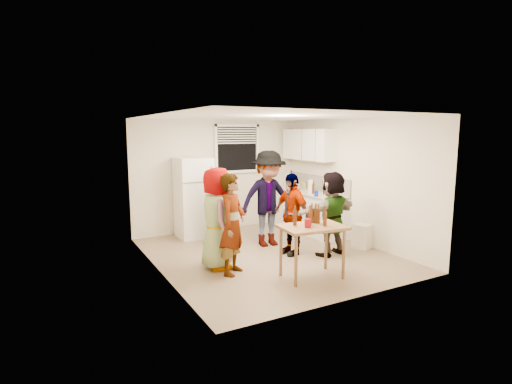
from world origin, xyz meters
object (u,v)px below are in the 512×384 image
guest_back_right (268,245)px  guest_black (291,254)px  wine_bottle (291,187)px  guest_grey (217,267)px  beer_bottle_table (315,223)px  red_cup (308,227)px  guest_stripe (233,273)px  guest_orange (331,254)px  guest_back_left (222,246)px  beer_bottle_counter (313,194)px  kettle (297,190)px  blue_cup (316,196)px  trash_bin (362,235)px  refrigerator (194,198)px  serving_table (311,277)px

guest_back_right → guest_black: guest_back_right is taller
wine_bottle → guest_grey: bearing=-143.5°
beer_bottle_table → red_cup: (-0.28, -0.18, 0.00)m
guest_stripe → guest_orange: (2.01, 0.03, 0.00)m
guest_stripe → guest_back_left: bearing=31.4°
beer_bottle_counter → guest_grey: 3.03m
guest_grey → guest_black: (1.50, 0.05, 0.00)m
guest_grey → guest_black: bearing=-78.0°
beer_bottle_table → guest_grey: bearing=142.2°
beer_bottle_table → guest_stripe: bearing=152.1°
beer_bottle_counter → beer_bottle_table: size_ratio=0.96×
kettle → beer_bottle_counter: size_ratio=1.18×
wine_bottle → guest_back_right: wine_bottle is taller
kettle → red_cup: (-1.78, -2.86, -0.08)m
blue_cup → guest_grey: 2.79m
kettle → guest_orange: bearing=-129.0°
kettle → beer_bottle_table: bearing=-140.8°
trash_bin → guest_orange: bearing=-175.7°
beer_bottle_counter → beer_bottle_table: bearing=-125.8°
refrigerator → kettle: (2.40, -0.39, 0.05)m
trash_bin → kettle: bearing=95.3°
kettle → beer_bottle_counter: 0.68m
serving_table → guest_back_left: (-0.53, 2.24, 0.00)m
wine_bottle → guest_black: wine_bottle is taller
beer_bottle_table → guest_orange: beer_bottle_table is taller
serving_table → red_cup: 0.83m
red_cup → guest_grey: (-0.98, 1.16, -0.82)m
trash_bin → guest_stripe: size_ratio=0.29×
beer_bottle_counter → guest_grey: size_ratio=0.13×
guest_stripe → serving_table: bearing=-78.6°
wine_bottle → guest_black: size_ratio=0.21×
guest_grey → guest_back_left: 1.26m
wine_bottle → trash_bin: size_ratio=0.67×
refrigerator → guest_grey: (-0.36, -2.09, -0.85)m
blue_cup → red_cup: 2.44m
guest_back_left → guest_back_right: guest_back_right is taller
kettle → guest_back_left: (-2.19, -0.58, -0.90)m
kettle → guest_back_left: bearing=173.3°
guest_back_left → guest_black: guest_back_left is taller
beer_bottle_counter → guest_stripe: beer_bottle_counter is taller
beer_bottle_table → wine_bottle: bearing=62.7°
beer_bottle_table → guest_black: (0.23, 1.03, -0.82)m
kettle → blue_cup: kettle is taller
blue_cup → guest_back_left: size_ratio=0.08×
kettle → guest_black: bearing=-149.0°
refrigerator → blue_cup: size_ratio=14.40×
guest_black → guest_orange: 0.73m
refrigerator → beer_bottle_table: bearing=-73.6°
red_cup → guest_orange: (1.14, 0.82, -0.82)m
guest_back_left → guest_orange: bearing=-1.7°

